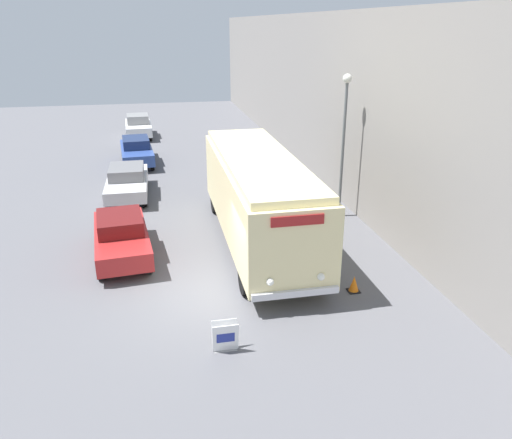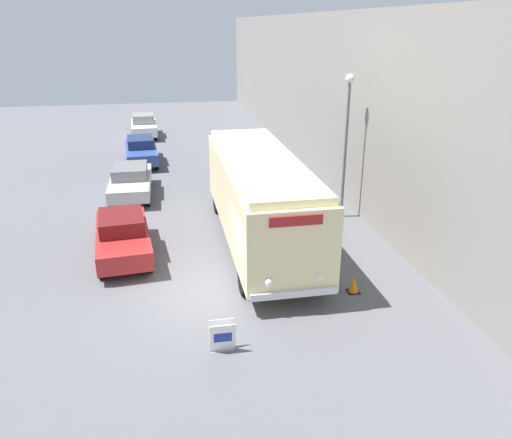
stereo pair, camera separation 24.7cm
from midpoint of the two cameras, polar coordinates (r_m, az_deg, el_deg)
The scene contains 10 objects.
ground_plane at distance 15.40m, azimuth -4.59°, elevation -8.37°, with size 80.00×80.00×0.00m, color #56565B.
building_wall_right at distance 24.96m, azimuth 8.03°, elevation 13.10°, with size 0.30×60.00×8.19m.
vintage_bus at distance 17.99m, azimuth -0.12°, elevation 2.84°, with size 2.64×10.09×3.32m.
sign_board at distance 12.76m, azimuth -4.11°, elevation -13.25°, with size 0.65×0.31×0.81m.
streetlamp at distance 20.51m, azimuth 9.72°, elevation 10.51°, with size 0.36×0.36×5.86m.
parked_car_near at distance 18.00m, azimuth -15.52°, elevation -1.81°, with size 2.17×4.56×1.50m.
parked_car_mid at distance 24.36m, azimuth -14.79°, elevation 4.29°, with size 1.89×4.72×1.42m.
parked_car_far at distance 30.03m, azimuth -13.72°, elevation 7.65°, with size 2.03×4.75×1.51m.
parked_car_distant at distance 37.34m, azimuth -13.49°, elevation 10.35°, with size 1.93×4.33×1.59m.
traffic_cone at distance 15.59m, azimuth 10.69°, elevation -7.26°, with size 0.36×0.36×0.51m.
Camera 1 is at (-1.61, -13.26, 7.65)m, focal length 35.00 mm.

